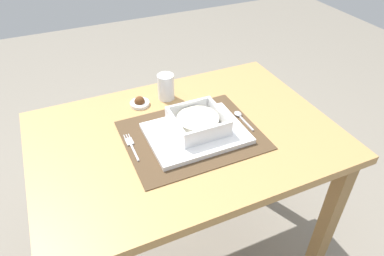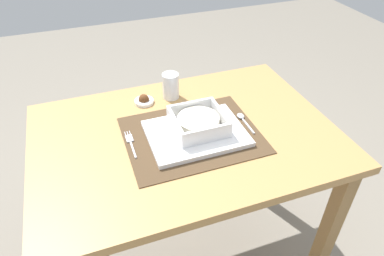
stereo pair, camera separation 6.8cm
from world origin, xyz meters
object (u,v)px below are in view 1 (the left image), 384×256
at_px(dining_table, 185,157).
at_px(drinking_glass, 166,88).
at_px(porridge_bowl, 198,122).
at_px(fork, 131,145).
at_px(spoon, 240,116).
at_px(condiment_saucer, 140,103).
at_px(butter_knife, 237,122).

xyz_separation_m(dining_table, drinking_glass, (0.02, 0.23, 0.15)).
height_order(porridge_bowl, fork, porridge_bowl).
distance_m(fork, drinking_glass, 0.30).
height_order(fork, drinking_glass, drinking_glass).
bearing_deg(fork, drinking_glass, 50.49).
height_order(spoon, condiment_saucer, condiment_saucer).
bearing_deg(condiment_saucer, spoon, -36.74).
xyz_separation_m(fork, condiment_saucer, (0.10, 0.21, 0.00)).
height_order(dining_table, fork, fork).
bearing_deg(condiment_saucer, dining_table, -69.03).
relative_size(dining_table, butter_knife, 7.48).
relative_size(spoon, butter_knife, 0.88).
bearing_deg(drinking_glass, porridge_bowl, -85.23).
relative_size(dining_table, spoon, 8.49).
bearing_deg(drinking_glass, dining_table, -95.28).
bearing_deg(dining_table, condiment_saucer, 110.97).
relative_size(fork, drinking_glass, 1.40).
relative_size(porridge_bowl, condiment_saucer, 2.33).
height_order(drinking_glass, condiment_saucer, drinking_glass).
xyz_separation_m(porridge_bowl, fork, (-0.22, 0.02, -0.04)).
relative_size(dining_table, porridge_bowl, 6.01).
height_order(dining_table, porridge_bowl, porridge_bowl).
bearing_deg(butter_knife, spoon, 42.38).
distance_m(dining_table, drinking_glass, 0.27).
xyz_separation_m(fork, spoon, (0.39, -0.01, 0.00)).
xyz_separation_m(spoon, condiment_saucer, (-0.29, 0.22, 0.00)).
relative_size(spoon, condiment_saucer, 1.65).
xyz_separation_m(dining_table, porridge_bowl, (0.04, -0.01, 0.15)).
height_order(spoon, butter_knife, spoon).
bearing_deg(butter_knife, porridge_bowl, 172.93).
bearing_deg(spoon, porridge_bowl, -174.14).
bearing_deg(porridge_bowl, drinking_glass, 94.77).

